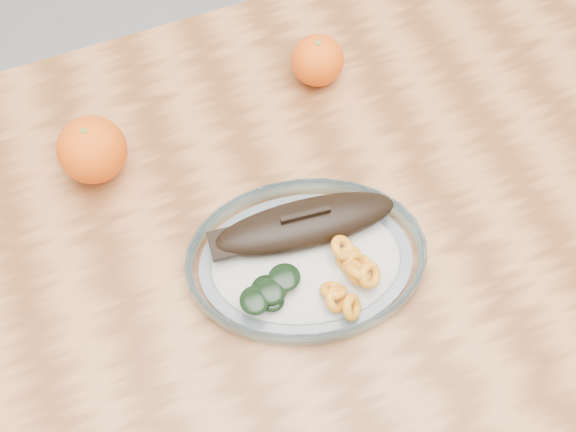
{
  "coord_description": "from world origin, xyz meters",
  "views": [
    {
      "loc": [
        -0.14,
        -0.36,
        1.55
      ],
      "look_at": [
        0.01,
        0.03,
        0.77
      ],
      "focal_mm": 45.0,
      "sensor_mm": 36.0,
      "label": 1
    }
  ],
  "objects_px": {
    "orange_right": "(317,60)",
    "dining_table": "(288,277)",
    "orange_left": "(92,150)",
    "plated_meal": "(306,257)"
  },
  "relations": [
    {
      "from": "orange_right",
      "to": "orange_left",
      "type": "bearing_deg",
      "value": -173.59
    },
    {
      "from": "orange_right",
      "to": "dining_table",
      "type": "bearing_deg",
      "value": -120.05
    },
    {
      "from": "orange_left",
      "to": "orange_right",
      "type": "height_order",
      "value": "orange_left"
    },
    {
      "from": "plated_meal",
      "to": "orange_left",
      "type": "xyz_separation_m",
      "value": [
        -0.2,
        0.22,
        0.03
      ]
    },
    {
      "from": "orange_left",
      "to": "orange_right",
      "type": "xyz_separation_m",
      "value": [
        0.32,
        0.04,
        -0.01
      ]
    },
    {
      "from": "orange_left",
      "to": "plated_meal",
      "type": "bearing_deg",
      "value": -48.22
    },
    {
      "from": "dining_table",
      "to": "orange_right",
      "type": "height_order",
      "value": "orange_right"
    },
    {
      "from": "dining_table",
      "to": "plated_meal",
      "type": "distance_m",
      "value": 0.12
    },
    {
      "from": "plated_meal",
      "to": "orange_right",
      "type": "bearing_deg",
      "value": 78.83
    },
    {
      "from": "dining_table",
      "to": "orange_left",
      "type": "height_order",
      "value": "orange_left"
    }
  ]
}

